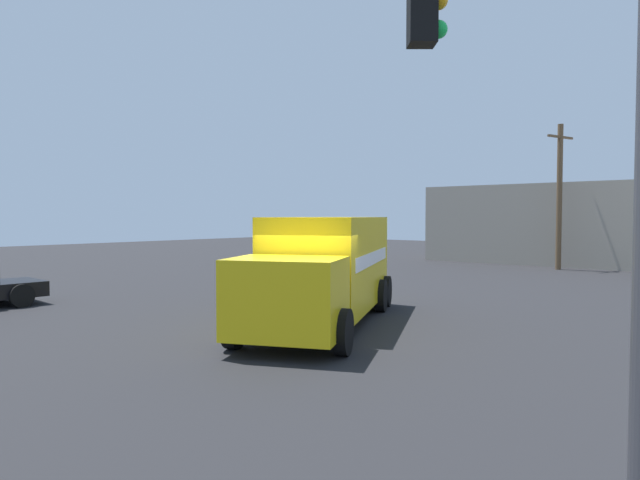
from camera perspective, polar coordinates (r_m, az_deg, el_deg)
ground_plane at (r=13.23m, az=-1.15°, el=-10.43°), size 100.00×100.00×0.00m
delivery_truck at (r=15.40m, az=0.55°, el=-2.87°), size 5.87×8.47×2.92m
traffic_light_primary at (r=3.68m, az=19.16°, el=21.43°), size 3.22×3.78×6.27m
utility_pole at (r=33.56m, az=23.24°, el=4.27°), size 0.73×2.15×8.01m
building_backdrop at (r=37.29m, az=27.08°, el=1.40°), size 20.75×6.00×4.90m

